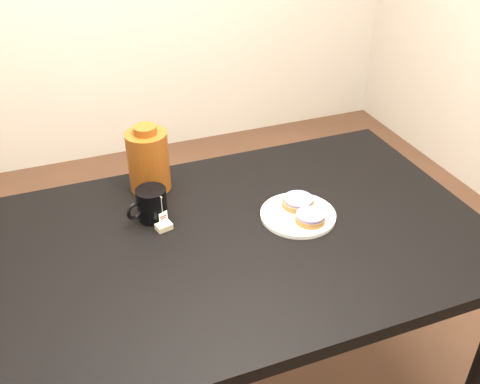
# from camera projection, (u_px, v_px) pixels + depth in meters

# --- Properties ---
(table) EXTENTS (1.40, 0.90, 0.75)m
(table) POSITION_uv_depth(u_px,v_px,m) (244.00, 256.00, 1.58)
(table) COLOR black
(table) RESTS_ON ground_plane
(plate) EXTENTS (0.23, 0.23, 0.02)m
(plate) POSITION_uv_depth(u_px,v_px,m) (298.00, 214.00, 1.60)
(plate) COLOR white
(plate) RESTS_ON table
(bagel_back) EXTENTS (0.14, 0.14, 0.03)m
(bagel_back) POSITION_uv_depth(u_px,v_px,m) (298.00, 202.00, 1.62)
(bagel_back) COLOR brown
(bagel_back) RESTS_ON plate
(bagel_front) EXTENTS (0.11, 0.11, 0.03)m
(bagel_front) POSITION_uv_depth(u_px,v_px,m) (310.00, 218.00, 1.55)
(bagel_front) COLOR brown
(bagel_front) RESTS_ON plate
(mug) EXTENTS (0.14, 0.12, 0.10)m
(mug) POSITION_uv_depth(u_px,v_px,m) (151.00, 204.00, 1.57)
(mug) COLOR black
(mug) RESTS_ON table
(teabag_pouch) EXTENTS (0.05, 0.04, 0.02)m
(teabag_pouch) POSITION_uv_depth(u_px,v_px,m) (164.00, 227.00, 1.55)
(teabag_pouch) COLOR #C6B793
(teabag_pouch) RESTS_ON table
(bagel_package) EXTENTS (0.17, 0.17, 0.22)m
(bagel_package) POSITION_uv_depth(u_px,v_px,m) (148.00, 160.00, 1.68)
(bagel_package) COLOR #5F290C
(bagel_package) RESTS_ON table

